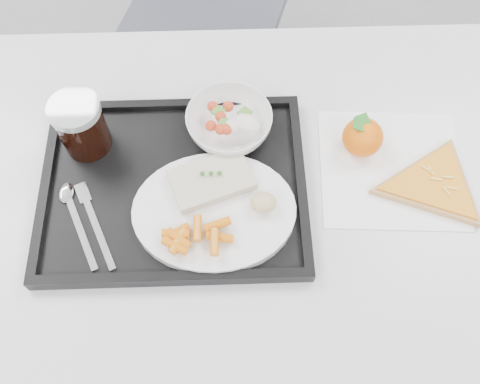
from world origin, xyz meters
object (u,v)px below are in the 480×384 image
dinner_plate (214,211)px  cola_glass (81,125)px  tangerine (363,137)px  pizza_slice (434,185)px  salad_bowl (229,123)px  tray (174,187)px  table (232,219)px

dinner_plate → cola_glass: cola_glass is taller
tangerine → pizza_slice: 0.15m
tangerine → pizza_slice: bearing=-36.3°
tangerine → salad_bowl: bearing=171.5°
tray → pizza_slice: bearing=-1.4°
table → pizza_slice: bearing=2.9°
tray → dinner_plate: size_ratio=1.67×
table → dinner_plate: dinner_plate is taller
table → tray: (-0.10, 0.03, 0.08)m
dinner_plate → pizza_slice: bearing=7.0°
dinner_plate → salad_bowl: 0.17m
dinner_plate → table: bearing=44.9°
dinner_plate → tangerine: 0.29m
cola_glass → tangerine: 0.49m
tray → tangerine: 0.34m
salad_bowl → tangerine: 0.24m
tray → pizza_slice: size_ratio=1.83×
tray → cola_glass: size_ratio=4.17×
dinner_plate → cola_glass: size_ratio=2.50×
pizza_slice → salad_bowl: bearing=161.0°
tray → tangerine: (0.33, 0.07, 0.03)m
salad_bowl → pizza_slice: size_ratio=0.62×
pizza_slice → table: bearing=-177.1°
table → tray: size_ratio=2.67×
salad_bowl → tangerine: size_ratio=2.00×
tray → table: bearing=-16.4°
tray → pizza_slice: tray is taller
dinner_plate → tangerine: bearing=26.6°
dinner_plate → tray: bearing=140.5°
table → salad_bowl: 0.17m
table → dinner_plate: bearing=-135.1°
table → cola_glass: 0.31m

